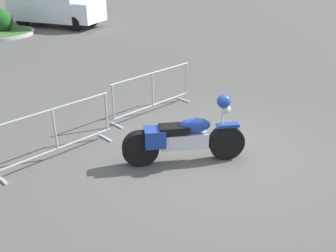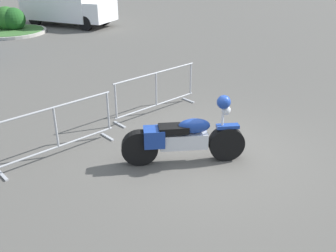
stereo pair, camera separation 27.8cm
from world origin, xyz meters
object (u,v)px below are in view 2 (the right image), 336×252
at_px(crowd_barrier_far, 156,92).
at_px(delivery_van, 65,1).
at_px(crowd_barrier_near, 56,131).
at_px(motorcycle, 184,138).

xyz_separation_m(crowd_barrier_far, delivery_van, (5.71, 11.89, 0.68)).
distance_m(crowd_barrier_near, delivery_van, 14.71).
height_order(motorcycle, crowd_barrier_near, motorcycle).
height_order(crowd_barrier_far, delivery_van, delivery_van).
xyz_separation_m(crowd_barrier_near, crowd_barrier_far, (2.93, 0.00, 0.00)).
bearing_deg(delivery_van, crowd_barrier_near, -53.00).
bearing_deg(crowd_barrier_far, motorcycle, -125.37).
xyz_separation_m(motorcycle, crowd_barrier_far, (1.46, 2.06, 0.04)).
bearing_deg(delivery_van, crowd_barrier_far, -42.65).
bearing_deg(crowd_barrier_near, crowd_barrier_far, 0.00).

